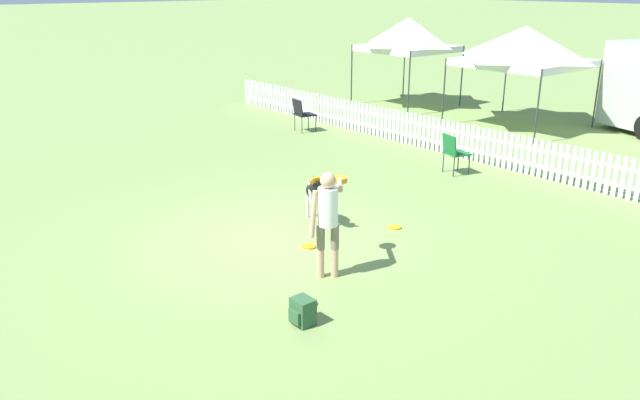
{
  "coord_description": "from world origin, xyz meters",
  "views": [
    {
      "loc": [
        7.71,
        -5.44,
        3.97
      ],
      "look_at": [
        0.66,
        0.49,
        0.74
      ],
      "focal_mm": 35.0,
      "sensor_mm": 36.0,
      "label": 1
    }
  ],
  "objects_px": {
    "handler_person": "(328,212)",
    "backpack_on_grass": "(302,312)",
    "leaping_dog": "(315,190)",
    "canopy_tent_main": "(525,46)",
    "folding_chair_blue_left": "(302,112)",
    "frisbee_near_handler": "(394,227)",
    "folding_chair_center": "(454,150)",
    "frisbee_near_dog": "(309,246)",
    "frisbee_far_scatter": "(331,209)",
    "canopy_tent_secondary": "(408,35)",
    "frisbee_midfield": "(308,303)"
  },
  "relations": [
    {
      "from": "frisbee_near_handler",
      "to": "backpack_on_grass",
      "type": "distance_m",
      "value": 3.49
    },
    {
      "from": "handler_person",
      "to": "folding_chair_center",
      "type": "height_order",
      "value": "handler_person"
    },
    {
      "from": "frisbee_near_dog",
      "to": "folding_chair_center",
      "type": "bearing_deg",
      "value": 102.3
    },
    {
      "from": "leaping_dog",
      "to": "canopy_tent_main",
      "type": "height_order",
      "value": "canopy_tent_main"
    },
    {
      "from": "frisbee_midfield",
      "to": "canopy_tent_secondary",
      "type": "distance_m",
      "value": 14.43
    },
    {
      "from": "handler_person",
      "to": "frisbee_near_handler",
      "type": "distance_m",
      "value": 2.35
    },
    {
      "from": "leaping_dog",
      "to": "canopy_tent_main",
      "type": "distance_m",
      "value": 9.8
    },
    {
      "from": "handler_person",
      "to": "frisbee_near_handler",
      "type": "relative_size",
      "value": 6.68
    },
    {
      "from": "frisbee_midfield",
      "to": "frisbee_far_scatter",
      "type": "bearing_deg",
      "value": 134.22
    },
    {
      "from": "frisbee_midfield",
      "to": "backpack_on_grass",
      "type": "xyz_separation_m",
      "value": [
        0.33,
        -0.36,
        0.16
      ]
    },
    {
      "from": "backpack_on_grass",
      "to": "canopy_tent_secondary",
      "type": "relative_size",
      "value": 0.12
    },
    {
      "from": "handler_person",
      "to": "frisbee_near_dog",
      "type": "height_order",
      "value": "handler_person"
    },
    {
      "from": "leaping_dog",
      "to": "canopy_tent_secondary",
      "type": "bearing_deg",
      "value": -110.28
    },
    {
      "from": "frisbee_near_handler",
      "to": "frisbee_near_dog",
      "type": "xyz_separation_m",
      "value": [
        -0.31,
        -1.63,
        0.0
      ]
    },
    {
      "from": "frisbee_near_handler",
      "to": "folding_chair_center",
      "type": "xyz_separation_m",
      "value": [
        -1.38,
        3.27,
        0.52
      ]
    },
    {
      "from": "frisbee_far_scatter",
      "to": "frisbee_midfield",
      "type": "bearing_deg",
      "value": -45.78
    },
    {
      "from": "frisbee_far_scatter",
      "to": "folding_chair_center",
      "type": "height_order",
      "value": "folding_chair_center"
    },
    {
      "from": "canopy_tent_main",
      "to": "folding_chair_center",
      "type": "bearing_deg",
      "value": -70.71
    },
    {
      "from": "frisbee_midfield",
      "to": "frisbee_near_dog",
      "type": "bearing_deg",
      "value": 140.66
    },
    {
      "from": "frisbee_near_handler",
      "to": "frisbee_midfield",
      "type": "distance_m",
      "value": 3.02
    },
    {
      "from": "frisbee_near_dog",
      "to": "frisbee_far_scatter",
      "type": "bearing_deg",
      "value": 127.31
    },
    {
      "from": "leaping_dog",
      "to": "frisbee_near_handler",
      "type": "distance_m",
      "value": 1.49
    },
    {
      "from": "frisbee_near_dog",
      "to": "frisbee_far_scatter",
      "type": "height_order",
      "value": "same"
    },
    {
      "from": "folding_chair_blue_left",
      "to": "canopy_tent_main",
      "type": "bearing_deg",
      "value": -113.14
    },
    {
      "from": "handler_person",
      "to": "folding_chair_blue_left",
      "type": "height_order",
      "value": "handler_person"
    },
    {
      "from": "leaping_dog",
      "to": "folding_chair_center",
      "type": "xyz_separation_m",
      "value": [
        -0.35,
        4.17,
        -0.08
      ]
    },
    {
      "from": "frisbee_near_dog",
      "to": "canopy_tent_secondary",
      "type": "distance_m",
      "value": 12.65
    },
    {
      "from": "leaping_dog",
      "to": "frisbee_near_handler",
      "type": "relative_size",
      "value": 4.44
    },
    {
      "from": "frisbee_far_scatter",
      "to": "canopy_tent_main",
      "type": "bearing_deg",
      "value": 101.92
    },
    {
      "from": "frisbee_near_handler",
      "to": "folding_chair_center",
      "type": "distance_m",
      "value": 3.59
    },
    {
      "from": "frisbee_near_dog",
      "to": "folding_chair_center",
      "type": "distance_m",
      "value": 5.04
    },
    {
      "from": "leaping_dog",
      "to": "backpack_on_grass",
      "type": "xyz_separation_m",
      "value": [
        2.49,
        -2.27,
        -0.45
      ]
    },
    {
      "from": "handler_person",
      "to": "canopy_tent_main",
      "type": "bearing_deg",
      "value": 54.97
    },
    {
      "from": "handler_person",
      "to": "backpack_on_grass",
      "type": "bearing_deg",
      "value": -108.95
    },
    {
      "from": "frisbee_near_dog",
      "to": "canopy_tent_main",
      "type": "height_order",
      "value": "canopy_tent_main"
    },
    {
      "from": "folding_chair_center",
      "to": "canopy_tent_main",
      "type": "height_order",
      "value": "canopy_tent_main"
    },
    {
      "from": "frisbee_near_handler",
      "to": "canopy_tent_secondary",
      "type": "relative_size",
      "value": 0.08
    },
    {
      "from": "canopy_tent_main",
      "to": "leaping_dog",
      "type": "bearing_deg",
      "value": -76.93
    },
    {
      "from": "folding_chair_blue_left",
      "to": "frisbee_near_handler",
      "type": "bearing_deg",
      "value": 164.31
    },
    {
      "from": "frisbee_midfield",
      "to": "frisbee_far_scatter",
      "type": "xyz_separation_m",
      "value": [
        -2.49,
        2.56,
        0.0
      ]
    },
    {
      "from": "handler_person",
      "to": "backpack_on_grass",
      "type": "relative_size",
      "value": 4.54
    },
    {
      "from": "folding_chair_center",
      "to": "backpack_on_grass",
      "type": "bearing_deg",
      "value": 130.34
    },
    {
      "from": "frisbee_near_dog",
      "to": "frisbee_near_handler",
      "type": "bearing_deg",
      "value": 79.14
    },
    {
      "from": "leaping_dog",
      "to": "folding_chair_blue_left",
      "type": "distance_m",
      "value": 7.06
    },
    {
      "from": "folding_chair_blue_left",
      "to": "canopy_tent_main",
      "type": "relative_size",
      "value": 0.3
    },
    {
      "from": "frisbee_near_handler",
      "to": "frisbee_near_dog",
      "type": "height_order",
      "value": "same"
    },
    {
      "from": "frisbee_midfield",
      "to": "handler_person",
      "type": "bearing_deg",
      "value": 122.73
    },
    {
      "from": "canopy_tent_secondary",
      "to": "frisbee_near_dog",
      "type": "bearing_deg",
      "value": -54.4
    },
    {
      "from": "frisbee_midfield",
      "to": "folding_chair_blue_left",
      "type": "bearing_deg",
      "value": 141.94
    },
    {
      "from": "leaping_dog",
      "to": "frisbee_near_handler",
      "type": "xyz_separation_m",
      "value": [
        1.03,
        0.9,
        -0.6
      ]
    }
  ]
}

